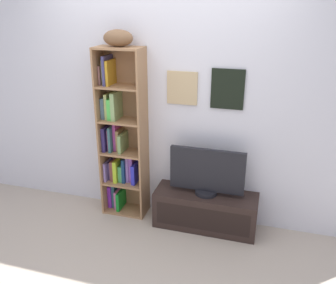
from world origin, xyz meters
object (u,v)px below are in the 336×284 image
at_px(bookshelf, 120,140).
at_px(football, 118,38).
at_px(television, 207,172).
at_px(tv_stand, 205,210).

bearing_deg(bookshelf, football, -32.11).
bearing_deg(television, bookshelf, 175.51).
bearing_deg(television, tv_stand, -90.00).
bearing_deg(bookshelf, tv_stand, -4.55).
height_order(bookshelf, television, bookshelf).
height_order(football, tv_stand, football).
xyz_separation_m(football, television, (0.89, -0.05, -1.24)).
bearing_deg(football, bookshelf, 147.89).
height_order(football, television, football).
relative_size(football, tv_stand, 0.28).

